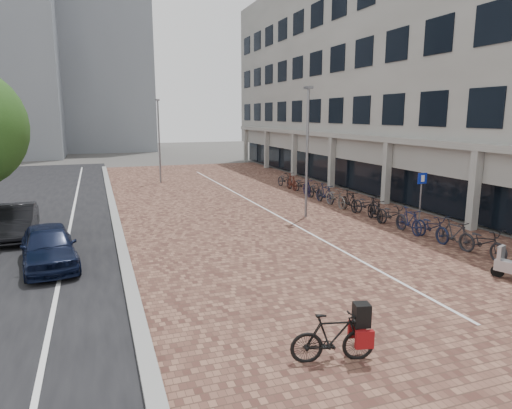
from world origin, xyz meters
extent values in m
plane|color=#474442|center=(0.00, 0.00, 0.00)|extent=(140.00, 140.00, 0.00)
cube|color=brown|center=(2.00, 12.00, 0.01)|extent=(14.50, 42.00, 0.04)
cube|color=black|center=(-9.00, 12.00, 0.01)|extent=(8.00, 50.00, 0.03)
cube|color=gray|center=(-5.10, 12.00, 0.07)|extent=(0.35, 42.00, 0.14)
cube|color=white|center=(-7.00, 12.00, 0.02)|extent=(0.12, 44.00, 0.00)
cube|color=white|center=(2.20, 12.00, 0.04)|extent=(0.10, 30.00, 0.00)
cube|color=#A0A09B|center=(13.00, 16.00, 8.50)|extent=(8.00, 40.00, 13.00)
cube|color=black|center=(9.60, 16.00, 1.70)|extent=(0.15, 38.00, 3.20)
cube|color=#A0A09B|center=(9.40, 16.00, 3.45)|extent=(1.60, 38.00, 0.30)
cube|color=#A0A09B|center=(8.80, 4.00, 1.70)|extent=(0.35, 0.35, 3.40)
cube|color=#A0A09B|center=(8.80, 10.00, 1.70)|extent=(0.35, 0.35, 3.40)
cube|color=#A0A09B|center=(8.80, 16.00, 1.70)|extent=(0.35, 0.35, 3.40)
cube|color=#A0A09B|center=(8.80, 22.00, 1.70)|extent=(0.35, 0.35, 3.40)
cube|color=#A0A09B|center=(8.80, 28.00, 1.70)|extent=(0.35, 0.35, 3.40)
cube|color=#A0A09B|center=(8.80, 34.00, 1.70)|extent=(0.35, 0.35, 3.40)
cube|color=gray|center=(-4.00, 55.00, 13.00)|extent=(12.00, 10.00, 26.00)
imported|color=black|center=(-7.35, 4.80, 0.67)|extent=(2.09, 4.08, 1.33)
imported|color=black|center=(-8.86, 8.97, 0.65)|extent=(1.50, 3.96, 1.29)
imported|color=black|center=(-1.69, -3.22, 0.50)|extent=(1.74, 0.84, 1.01)
cube|color=black|center=(-1.69, -3.22, 0.95)|extent=(0.36, 0.34, 0.45)
cube|color=maroon|center=(-1.91, -3.22, 0.55)|extent=(0.37, 0.18, 0.35)
cube|color=maroon|center=(-1.47, -3.22, 0.55)|extent=(0.37, 0.18, 0.35)
cylinder|color=slate|center=(7.50, 5.64, 1.04)|extent=(0.07, 0.07, 2.08)
cube|color=#0C22A7|center=(7.50, 5.61, 2.03)|extent=(0.47, 0.07, 0.47)
cylinder|color=slate|center=(3.34, 8.44, 2.96)|extent=(0.12, 0.12, 5.92)
cylinder|color=slate|center=(-1.52, 21.94, 2.87)|extent=(0.12, 0.12, 5.74)
imported|color=black|center=(6.34, 1.00, 0.52)|extent=(0.74, 1.99, 1.04)
imported|color=black|center=(6.19, 2.15, 0.53)|extent=(0.65, 1.79, 1.05)
imported|color=#141B37|center=(6.17, 3.30, 0.52)|extent=(0.80, 2.01, 1.04)
imported|color=#141939|center=(6.04, 4.45, 0.53)|extent=(0.65, 1.78, 1.05)
imported|color=#222227|center=(6.04, 5.60, 0.52)|extent=(0.72, 1.98, 1.04)
imported|color=black|center=(5.98, 6.75, 0.53)|extent=(0.83, 1.81, 1.05)
imported|color=black|center=(6.26, 7.90, 0.52)|extent=(0.81, 2.01, 1.04)
imported|color=black|center=(6.02, 9.05, 0.53)|extent=(0.63, 1.78, 1.05)
imported|color=#5D5955|center=(5.90, 10.20, 0.52)|extent=(0.72, 1.98, 1.04)
imported|color=black|center=(5.88, 11.35, 0.53)|extent=(0.65, 1.78, 1.05)
imported|color=black|center=(5.92, 12.50, 0.52)|extent=(0.86, 2.03, 1.04)
imported|color=#141336|center=(5.89, 13.65, 0.53)|extent=(0.87, 1.81, 1.05)
imported|color=black|center=(6.14, 14.80, 0.52)|extent=(0.94, 2.05, 1.04)
imported|color=#471A13|center=(5.94, 15.95, 0.53)|extent=(0.59, 1.77, 1.05)
imported|color=black|center=(5.98, 17.10, 0.52)|extent=(0.85, 2.02, 1.04)
camera|label=1|loc=(-5.78, -10.33, 4.72)|focal=31.87mm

